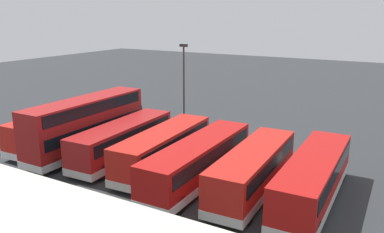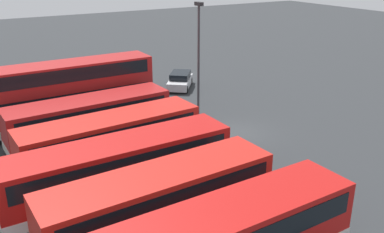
{
  "view_description": "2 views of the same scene",
  "coord_description": "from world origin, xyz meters",
  "px_view_note": "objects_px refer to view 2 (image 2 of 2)",
  "views": [
    {
      "loc": [
        -15.8,
        31.99,
        11.28
      ],
      "look_at": [
        2.21,
        0.88,
        1.86
      ],
      "focal_mm": 37.04,
      "sensor_mm": 36.0,
      "label": 1
    },
    {
      "loc": [
        -21.51,
        16.52,
        11.31
      ],
      "look_at": [
        0.5,
        3.41,
        1.69
      ],
      "focal_mm": 39.68,
      "sensor_mm": 36.0,
      "label": 2
    }
  ],
  "objects_px": {
    "bus_single_deck_third": "(120,167)",
    "bus_single_deck_fifth": "(90,119)",
    "bus_single_deck_second": "(161,200)",
    "bus_single_deck_fourth": "(112,139)",
    "car_hatchback_silver": "(180,80)",
    "lamp_post_tall": "(199,57)",
    "bus_double_decker_sixth": "(71,92)",
    "bus_single_deck_seventh": "(62,91)"
  },
  "relations": [
    {
      "from": "bus_single_deck_third",
      "to": "bus_single_deck_fifth",
      "type": "relative_size",
      "value": 1.1
    },
    {
      "from": "bus_single_deck_second",
      "to": "bus_single_deck_fourth",
      "type": "relative_size",
      "value": 1.0
    },
    {
      "from": "bus_single_deck_second",
      "to": "car_hatchback_silver",
      "type": "distance_m",
      "value": 22.12
    },
    {
      "from": "bus_single_deck_fifth",
      "to": "lamp_post_tall",
      "type": "height_order",
      "value": "lamp_post_tall"
    },
    {
      "from": "car_hatchback_silver",
      "to": "bus_single_deck_second",
      "type": "bearing_deg",
      "value": 148.59
    },
    {
      "from": "bus_double_decker_sixth",
      "to": "car_hatchback_silver",
      "type": "distance_m",
      "value": 11.94
    },
    {
      "from": "bus_single_deck_fourth",
      "to": "bus_double_decker_sixth",
      "type": "height_order",
      "value": "bus_double_decker_sixth"
    },
    {
      "from": "bus_single_deck_second",
      "to": "lamp_post_tall",
      "type": "bearing_deg",
      "value": -38.75
    },
    {
      "from": "bus_single_deck_seventh",
      "to": "lamp_post_tall",
      "type": "distance_m",
      "value": 11.45
    },
    {
      "from": "bus_single_deck_fourth",
      "to": "bus_single_deck_seventh",
      "type": "distance_m",
      "value": 10.76
    },
    {
      "from": "bus_single_deck_seventh",
      "to": "bus_single_deck_fifth",
      "type": "bearing_deg",
      "value": 179.85
    },
    {
      "from": "bus_single_deck_second",
      "to": "lamp_post_tall",
      "type": "distance_m",
      "value": 13.31
    },
    {
      "from": "bus_double_decker_sixth",
      "to": "lamp_post_tall",
      "type": "relative_size",
      "value": 1.36
    },
    {
      "from": "bus_double_decker_sixth",
      "to": "lamp_post_tall",
      "type": "height_order",
      "value": "lamp_post_tall"
    },
    {
      "from": "lamp_post_tall",
      "to": "bus_double_decker_sixth",
      "type": "bearing_deg",
      "value": 58.1
    },
    {
      "from": "bus_single_deck_seventh",
      "to": "bus_double_decker_sixth",
      "type": "bearing_deg",
      "value": 177.84
    },
    {
      "from": "bus_single_deck_third",
      "to": "bus_single_deck_fourth",
      "type": "distance_m",
      "value": 3.55
    },
    {
      "from": "bus_single_deck_fourth",
      "to": "car_hatchback_silver",
      "type": "height_order",
      "value": "bus_single_deck_fourth"
    },
    {
      "from": "bus_single_deck_fourth",
      "to": "bus_single_deck_seventh",
      "type": "height_order",
      "value": "same"
    },
    {
      "from": "bus_single_deck_fifth",
      "to": "lamp_post_tall",
      "type": "relative_size",
      "value": 1.23
    },
    {
      "from": "bus_single_deck_fifth",
      "to": "bus_single_deck_second",
      "type": "bearing_deg",
      "value": 177.28
    },
    {
      "from": "car_hatchback_silver",
      "to": "bus_single_deck_seventh",
      "type": "bearing_deg",
      "value": 94.5
    },
    {
      "from": "bus_single_deck_second",
      "to": "bus_single_deck_third",
      "type": "relative_size",
      "value": 0.9
    },
    {
      "from": "bus_single_deck_fourth",
      "to": "bus_double_decker_sixth",
      "type": "bearing_deg",
      "value": 0.79
    },
    {
      "from": "bus_single_deck_fifth",
      "to": "car_hatchback_silver",
      "type": "height_order",
      "value": "bus_single_deck_fifth"
    },
    {
      "from": "bus_single_deck_third",
      "to": "bus_double_decker_sixth",
      "type": "height_order",
      "value": "bus_double_decker_sixth"
    },
    {
      "from": "bus_single_deck_fourth",
      "to": "bus_single_deck_fifth",
      "type": "height_order",
      "value": "same"
    },
    {
      "from": "bus_single_deck_third",
      "to": "bus_double_decker_sixth",
      "type": "relative_size",
      "value": 1.0
    },
    {
      "from": "bus_single_deck_second",
      "to": "bus_single_deck_seventh",
      "type": "height_order",
      "value": "same"
    },
    {
      "from": "bus_single_deck_second",
      "to": "bus_single_deck_seventh",
      "type": "distance_m",
      "value": 18.01
    },
    {
      "from": "bus_single_deck_fourth",
      "to": "lamp_post_tall",
      "type": "distance_m",
      "value": 8.72
    },
    {
      "from": "car_hatchback_silver",
      "to": "bus_single_deck_third",
      "type": "bearing_deg",
      "value": 141.81
    },
    {
      "from": "bus_single_deck_fourth",
      "to": "lamp_post_tall",
      "type": "relative_size",
      "value": 1.22
    },
    {
      "from": "bus_single_deck_third",
      "to": "lamp_post_tall",
      "type": "bearing_deg",
      "value": -53.34
    },
    {
      "from": "bus_single_deck_fifth",
      "to": "bus_single_deck_fourth",
      "type": "bearing_deg",
      "value": -179.98
    },
    {
      "from": "bus_single_deck_second",
      "to": "bus_single_deck_seventh",
      "type": "bearing_deg",
      "value": -1.73
    },
    {
      "from": "car_hatchback_silver",
      "to": "bus_single_deck_fifth",
      "type": "bearing_deg",
      "value": 125.27
    },
    {
      "from": "bus_single_deck_seventh",
      "to": "car_hatchback_silver",
      "type": "xyz_separation_m",
      "value": [
        0.86,
        -10.97,
        -0.92
      ]
    },
    {
      "from": "bus_single_deck_third",
      "to": "bus_single_deck_seventh",
      "type": "relative_size",
      "value": 1.11
    },
    {
      "from": "bus_single_deck_second",
      "to": "bus_single_deck_fourth",
      "type": "bearing_deg",
      "value": -4.17
    },
    {
      "from": "bus_single_deck_fifth",
      "to": "bus_single_deck_third",
      "type": "bearing_deg",
      "value": 173.27
    },
    {
      "from": "bus_single_deck_second",
      "to": "bus_single_deck_seventh",
      "type": "relative_size",
      "value": 1.0
    }
  ]
}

